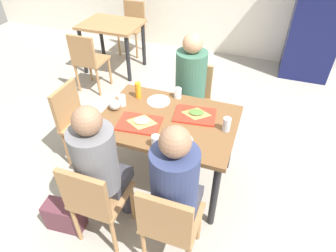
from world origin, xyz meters
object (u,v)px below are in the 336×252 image
(chair_far_side, at_px, (192,96))
(chair_left_end, at_px, (78,119))
(plastic_cup_c, at_px, (122,100))
(background_chair_near, at_px, (88,59))
(drink_fridge, at_px, (320,13))
(plastic_cup_a, at_px, (178,93))
(handbag, at_px, (65,216))
(tray_red_far, at_px, (195,115))
(pizza_slice_b, at_px, (196,113))
(soda_can, at_px, (227,124))
(chair_near_left, at_px, (95,199))
(paper_plate_center, at_px, (159,101))
(person_in_brown_jacket, at_px, (176,184))
(background_chair_far, at_px, (133,24))
(condiment_bottle, at_px, (138,90))
(person_far_side, at_px, (190,83))
(background_table, at_px, (112,32))
(main_table, at_px, (168,128))
(plastic_cup_b, at_px, (156,141))
(paper_plate_near_edge, at_px, (179,140))
(pizza_slice_a, at_px, (142,121))
(chair_near_right, at_px, (169,222))
(tray_red_near, at_px, (139,123))
(foil_bundle, at_px, (115,105))
(person_in_red, at_px, (99,163))

(chair_far_side, height_order, chair_left_end, same)
(plastic_cup_c, bearing_deg, background_chair_near, 134.50)
(chair_left_end, distance_m, drink_fridge, 3.66)
(plastic_cup_a, bearing_deg, chair_left_end, -159.24)
(plastic_cup_a, relative_size, handbag, 0.31)
(tray_red_far, xyz_separation_m, handbag, (-0.85, -0.95, -0.63))
(pizza_slice_b, bearing_deg, soda_can, -22.73)
(chair_near_left, bearing_deg, soda_can, 45.93)
(paper_plate_center, bearing_deg, chair_left_end, -163.79)
(chair_near_left, height_order, paper_plate_center, chair_near_left)
(plastic_cup_a, bearing_deg, person_in_brown_jacket, -72.34)
(handbag, distance_m, background_chair_near, 2.31)
(background_chair_near, bearing_deg, background_chair_far, 90.00)
(chair_left_end, bearing_deg, condiment_bottle, 21.45)
(chair_far_side, relative_size, background_chair_far, 1.00)
(chair_far_side, bearing_deg, tray_red_far, -73.01)
(person_far_side, xyz_separation_m, paper_plate_center, (-0.18, -0.43, 0.01))
(handbag, relative_size, background_table, 0.36)
(pizza_slice_b, distance_m, plastic_cup_a, 0.33)
(main_table, height_order, chair_far_side, chair_far_side)
(main_table, relative_size, chair_near_left, 1.37)
(person_far_side, height_order, tray_red_far, person_far_side)
(background_table, bearing_deg, soda_can, -42.44)
(chair_left_end, bearing_deg, plastic_cup_b, -19.63)
(paper_plate_near_edge, relative_size, pizza_slice_a, 1.00)
(tray_red_far, bearing_deg, handbag, -131.99)
(chair_near_right, bearing_deg, drink_fridge, 74.89)
(handbag, bearing_deg, chair_far_side, 68.34)
(chair_near_left, distance_m, background_chair_near, 2.43)
(chair_far_side, bearing_deg, pizza_slice_b, -72.00)
(person_far_side, distance_m, background_table, 2.09)
(tray_red_near, distance_m, background_chair_far, 3.19)
(foil_bundle, relative_size, background_chair_far, 0.12)
(handbag, bearing_deg, paper_plate_center, 66.04)
(chair_far_side, height_order, person_in_red, person_in_red)
(paper_plate_center, xyz_separation_m, paper_plate_near_edge, (0.36, -0.46, 0.00))
(person_in_brown_jacket, bearing_deg, tray_red_near, 134.23)
(condiment_bottle, bearing_deg, foil_bundle, -115.08)
(pizza_slice_a, bearing_deg, background_table, 124.35)
(chair_far_side, relative_size, condiment_bottle, 5.40)
(foil_bundle, distance_m, background_table, 2.29)
(chair_left_end, distance_m, plastic_cup_b, 1.11)
(person_far_side, bearing_deg, plastic_cup_b, -88.34)
(chair_near_left, bearing_deg, person_far_side, 78.61)
(foil_bundle, xyz_separation_m, background_chair_near, (-1.12, 1.26, -0.30))
(chair_left_end, height_order, person_in_red, person_in_red)
(chair_near_right, bearing_deg, main_table, 110.20)
(tray_red_near, distance_m, condiment_bottle, 0.43)
(chair_left_end, bearing_deg, foil_bundle, -2.56)
(plastic_cup_a, distance_m, background_chair_far, 2.85)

